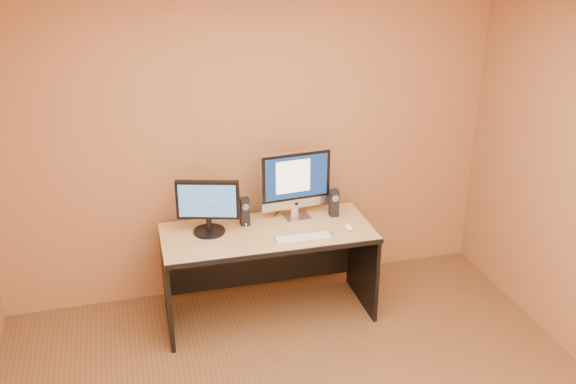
% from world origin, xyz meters
% --- Properties ---
extents(walls, '(4.00, 4.00, 2.60)m').
position_xyz_m(walls, '(0.00, 0.00, 1.30)').
color(walls, '#94623B').
rests_on(walls, ground).
extents(desk, '(1.59, 0.71, 0.73)m').
position_xyz_m(desk, '(0.02, 1.49, 0.37)').
color(desk, tan).
rests_on(desk, ground).
extents(imac, '(0.58, 0.25, 0.54)m').
position_xyz_m(imac, '(0.30, 1.67, 1.00)').
color(imac, silver).
rests_on(imac, desk).
extents(second_monitor, '(0.52, 0.36, 0.42)m').
position_xyz_m(second_monitor, '(-0.41, 1.59, 0.94)').
color(second_monitor, black).
rests_on(second_monitor, desk).
extents(speaker_left, '(0.07, 0.07, 0.22)m').
position_xyz_m(speaker_left, '(-0.12, 1.65, 0.84)').
color(speaker_left, black).
rests_on(speaker_left, desk).
extents(speaker_right, '(0.07, 0.07, 0.22)m').
position_xyz_m(speaker_right, '(0.59, 1.62, 0.84)').
color(speaker_right, black).
rests_on(speaker_right, desk).
extents(keyboard, '(0.43, 0.13, 0.02)m').
position_xyz_m(keyboard, '(0.24, 1.30, 0.74)').
color(keyboard, silver).
rests_on(keyboard, desk).
extents(mouse, '(0.06, 0.10, 0.04)m').
position_xyz_m(mouse, '(0.62, 1.36, 0.75)').
color(mouse, white).
rests_on(mouse, desk).
extents(cable_a, '(0.12, 0.19, 0.01)m').
position_xyz_m(cable_a, '(0.34, 1.76, 0.74)').
color(cable_a, black).
rests_on(cable_a, desk).
extents(cable_b, '(0.11, 0.15, 0.01)m').
position_xyz_m(cable_b, '(0.18, 1.80, 0.74)').
color(cable_b, black).
rests_on(cable_b, desk).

